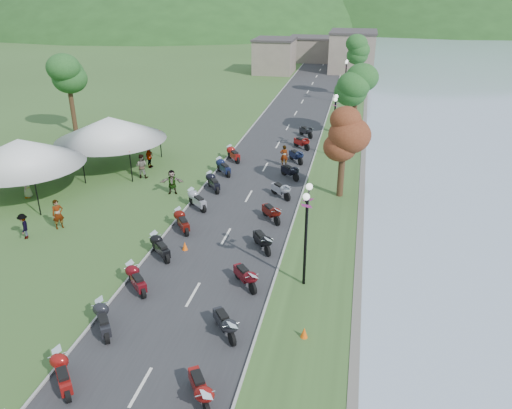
# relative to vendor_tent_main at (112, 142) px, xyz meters

# --- Properties ---
(road) EXTENTS (7.00, 120.00, 0.02)m
(road) POSITION_rel_vendor_tent_main_xyz_m (11.87, 8.19, -1.99)
(road) COLOR #303033
(road) RESTS_ON ground
(hills_backdrop) EXTENTS (360.00, 120.00, 76.00)m
(hills_backdrop) POSITION_rel_vendor_tent_main_xyz_m (11.87, 168.19, -2.00)
(hills_backdrop) COLOR #285621
(hills_backdrop) RESTS_ON ground
(far_building) EXTENTS (18.00, 16.00, 5.00)m
(far_building) POSITION_rel_vendor_tent_main_xyz_m (9.87, 53.19, 0.50)
(far_building) COLOR gray
(far_building) RESTS_ON ground
(moto_row_left) EXTENTS (2.60, 37.47, 1.10)m
(moto_row_left) POSITION_rel_vendor_tent_main_xyz_m (9.13, -14.40, -1.45)
(moto_row_left) COLOR #331411
(moto_row_left) RESTS_ON ground
(moto_row_right) EXTENTS (2.60, 46.72, 1.10)m
(moto_row_right) POSITION_rel_vendor_tent_main_xyz_m (14.12, -10.86, -1.45)
(moto_row_right) COLOR #331411
(moto_row_right) RESTS_ON ground
(vendor_tent_main) EXTENTS (5.71, 5.71, 4.00)m
(vendor_tent_main) POSITION_rel_vendor_tent_main_xyz_m (0.00, 0.00, 0.00)
(vendor_tent_main) COLOR silver
(vendor_tent_main) RESTS_ON ground
(vendor_tent_side) EXTENTS (5.55, 5.55, 4.00)m
(vendor_tent_side) POSITION_rel_vendor_tent_main_xyz_m (-3.14, -6.66, 0.00)
(vendor_tent_side) COLOR silver
(vendor_tent_side) RESTS_ON ground
(tree_lakeside) EXTENTS (2.53, 2.53, 7.02)m
(tree_lakeside) POSITION_rel_vendor_tent_main_xyz_m (17.96, -2.40, 1.51)
(tree_lakeside) COLOR #2B6728
(tree_lakeside) RESTS_ON ground
(pedestrian_a) EXTENTS (0.81, 0.82, 1.83)m
(pedestrian_a) POSITION_rel_vendor_tent_main_xyz_m (1.84, -10.81, -2.00)
(pedestrian_a) COLOR slate
(pedestrian_a) RESTS_ON ground
(pedestrian_b) EXTENTS (0.93, 0.57, 1.83)m
(pedestrian_b) POSITION_rel_vendor_tent_main_xyz_m (3.24, -1.93, -2.00)
(pedestrian_b) COLOR slate
(pedestrian_b) RESTS_ON ground
(pedestrian_c) EXTENTS (0.84, 1.05, 1.52)m
(pedestrian_c) POSITION_rel_vendor_tent_main_xyz_m (0.63, -12.37, -2.00)
(pedestrian_c) COLOR slate
(pedestrian_c) RESTS_ON ground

